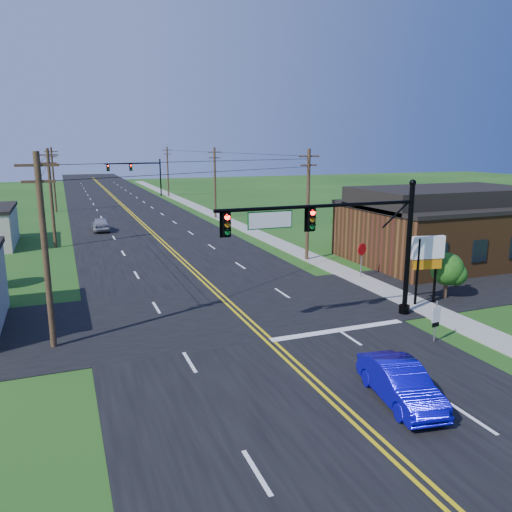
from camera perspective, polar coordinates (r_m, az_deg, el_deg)
name	(u,v)px	position (r m, az deg, el deg)	size (l,w,h in m)	color
ground	(341,413)	(18.70, 9.73, -17.27)	(260.00, 260.00, 0.00)	#184212
road_main	(137,220)	(65.03, -13.47, 4.04)	(16.00, 220.00, 0.04)	black
road_cross	(233,310)	(28.71, -2.68, -6.21)	(70.00, 10.00, 0.04)	black
sidewalk	(241,227)	(57.82, -1.69, 3.37)	(2.00, 160.00, 0.08)	gray
signal_mast_main	(338,236)	(25.74, 9.31, 2.33)	(11.30, 0.60, 7.48)	black
signal_mast_far	(136,172)	(94.81, -13.51, 9.35)	(10.98, 0.60, 7.48)	black
brick_building	(442,232)	(43.32, 20.46, 2.59)	(14.20, 11.20, 4.70)	#563418
utility_pole_left_a	(45,249)	(24.24, -22.98, 0.78)	(1.80, 0.28, 9.00)	#342317
utility_pole_left_b	(51,196)	(49.01, -22.35, 6.31)	(1.80, 0.28, 9.00)	#342317
utility_pole_left_c	(54,178)	(75.94, -22.13, 8.21)	(1.80, 0.28, 9.00)	#342317
utility_pole_right_a	(308,203)	(40.50, 5.95, 6.06)	(1.80, 0.28, 9.00)	#342317
utility_pole_right_b	(215,182)	(64.64, -4.72, 8.48)	(1.80, 0.28, 9.00)	#342317
utility_pole_right_c	(168,171)	(93.73, -10.05, 9.58)	(1.80, 0.28, 9.00)	#342317
tree_right_back	(347,218)	(47.26, 10.39, 4.25)	(3.00, 3.00, 4.10)	#342317
shrub_corner	(447,269)	(32.62, 21.00, -1.41)	(2.00, 2.00, 2.86)	#342317
blue_car	(400,384)	(19.51, 16.17, -13.86)	(1.54, 4.43, 1.46)	#0C08B6
distant_car	(100,224)	(57.40, -17.35, 3.46)	(1.78, 4.42, 1.51)	#ACABB0
route_sign	(436,318)	(25.32, 19.87, -6.72)	(0.52, 0.11, 2.08)	slate
stop_sign	(362,253)	(36.04, 12.00, 0.36)	(0.87, 0.29, 2.51)	slate
pylon_sign	(428,255)	(30.71, 19.03, 0.12)	(2.02, 0.59, 4.11)	black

